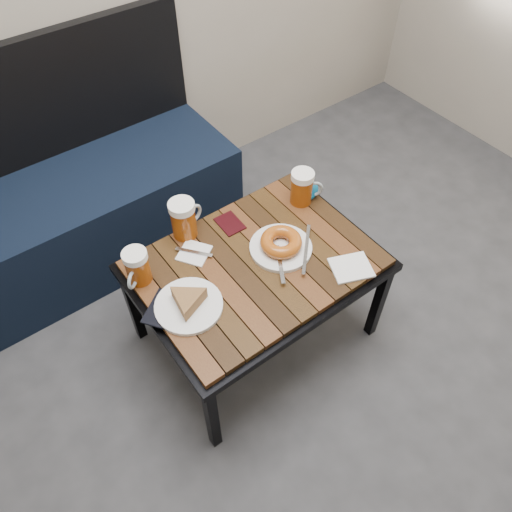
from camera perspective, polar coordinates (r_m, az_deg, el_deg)
bench at (r=2.33m, az=-19.82°, el=4.73°), size 1.40×0.50×0.95m
cafe_table at (r=1.78m, az=0.00°, el=-1.50°), size 0.84×0.62×0.47m
beer_mug_left at (r=1.69m, az=-13.42°, el=-1.22°), size 0.12×0.11×0.13m
beer_mug_centre at (r=1.80m, az=-8.24°, el=4.26°), size 0.14×0.11×0.15m
beer_mug_right at (r=1.91m, az=5.33°, el=7.83°), size 0.13×0.11×0.14m
plate_pie at (r=1.62m, az=-7.75°, el=-5.30°), size 0.22×0.22×0.06m
plate_bagel at (r=1.76m, az=2.88°, el=1.33°), size 0.26×0.26×0.06m
napkin_left at (r=1.78m, az=-7.09°, el=0.35°), size 0.14×0.14×0.01m
napkin_right at (r=1.75m, az=10.82°, el=-1.32°), size 0.17×0.16×0.01m
passport_navy at (r=1.65m, az=-10.46°, el=-5.98°), size 0.17×0.16×0.01m
passport_burgundy at (r=1.87m, az=-3.01°, el=3.73°), size 0.08×0.11×0.01m
knit_pouch at (r=1.97m, az=5.93°, el=7.36°), size 0.13×0.11×0.05m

